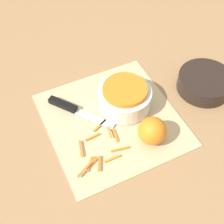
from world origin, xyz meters
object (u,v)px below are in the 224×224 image
(bowl_dark, at_px, (205,83))
(knife, at_px, (70,108))
(bowl_speckled, at_px, (125,97))
(orange_left, at_px, (152,131))

(bowl_dark, height_order, knife, bowl_dark)
(bowl_speckled, distance_m, bowl_dark, 0.26)
(knife, xyz_separation_m, orange_left, (0.19, 0.16, 0.03))
(bowl_speckled, height_order, bowl_dark, bowl_speckled)
(bowl_dark, distance_m, orange_left, 0.26)
(bowl_speckled, bearing_deg, bowl_dark, 80.45)
(knife, bearing_deg, bowl_speckled, 33.04)
(bowl_speckled, height_order, knife, bowl_speckled)
(bowl_speckled, distance_m, knife, 0.16)
(bowl_speckled, bearing_deg, knife, -109.80)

